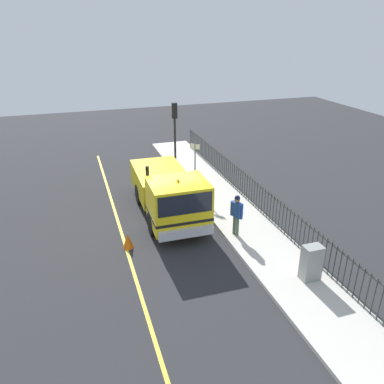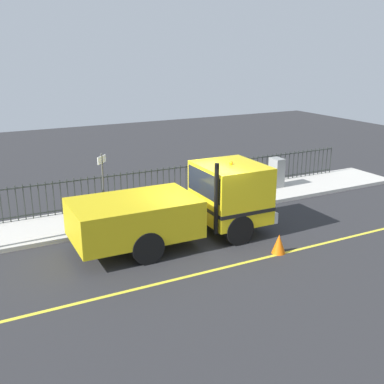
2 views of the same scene
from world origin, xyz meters
TOP-DOWN VIEW (x-y plane):
  - ground_plane at (0.00, 0.00)m, footprint 48.79×48.79m
  - sidewalk_slab at (2.99, 0.00)m, footprint 2.49×22.18m
  - lane_marking at (-2.13, 0.00)m, footprint 0.12×19.96m
  - work_truck at (0.13, 0.19)m, footprint 2.40×6.38m
  - worker_standing at (2.19, -2.24)m, footprint 0.38×0.60m
  - iron_fence at (4.05, -0.00)m, footprint 0.04×18.88m
  - utility_cabinet at (3.34, -5.66)m, footprint 0.63×0.43m
  - traffic_cone at (-2.04, -1.65)m, footprint 0.41×0.41m
  - street_sign at (2.03, 2.41)m, footprint 0.37×0.38m

SIDE VIEW (x-z plane):
  - ground_plane at x=0.00m, z-range 0.00..0.00m
  - lane_marking at x=-2.13m, z-range 0.00..0.01m
  - sidewalk_slab at x=2.99m, z-range 0.00..0.14m
  - traffic_cone at x=-2.04m, z-range 0.00..0.59m
  - utility_cabinet at x=3.34m, z-range 0.14..1.38m
  - iron_fence at x=4.05m, z-range 0.15..1.43m
  - worker_standing at x=2.19m, z-range 0.33..2.05m
  - work_truck at x=0.13m, z-range -0.09..2.59m
  - street_sign at x=2.03m, z-range 0.44..2.97m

